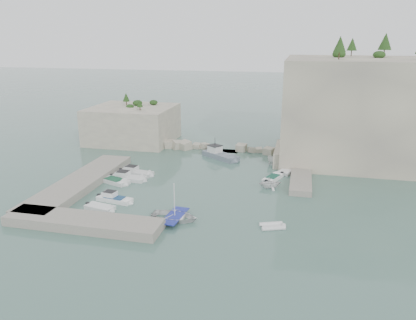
% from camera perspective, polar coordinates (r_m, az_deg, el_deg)
% --- Properties ---
extents(ground, '(400.00, 400.00, 0.00)m').
position_cam_1_polar(ground, '(55.02, -1.42, -4.77)').
color(ground, '#4A6F64').
rests_on(ground, ground).
extents(cliff_east, '(26.00, 22.00, 17.00)m').
position_cam_1_polar(cliff_east, '(74.10, 20.90, 6.64)').
color(cliff_east, beige).
rests_on(cliff_east, ground).
extents(cliff_terrace, '(8.00, 10.00, 2.50)m').
position_cam_1_polar(cliff_terrace, '(70.10, 12.68, 0.71)').
color(cliff_terrace, beige).
rests_on(cliff_terrace, ground).
extents(outcrop_west, '(16.00, 14.00, 7.00)m').
position_cam_1_polar(outcrop_west, '(83.13, -10.55, 4.97)').
color(outcrop_west, beige).
rests_on(outcrop_west, ground).
extents(quay_west, '(5.00, 24.00, 1.10)m').
position_cam_1_polar(quay_west, '(60.30, -17.54, -3.05)').
color(quay_west, '#9E9689').
rests_on(quay_west, ground).
extents(quay_south, '(18.00, 4.00, 1.10)m').
position_cam_1_polar(quay_south, '(47.79, -17.15, -8.35)').
color(quay_south, '#9E9689').
rests_on(quay_south, ground).
extents(ledge_east, '(3.00, 16.00, 0.80)m').
position_cam_1_polar(ledge_east, '(62.71, 12.96, -2.05)').
color(ledge_east, '#9E9689').
rests_on(ledge_east, ground).
extents(breakwater, '(28.00, 3.00, 1.40)m').
position_cam_1_polar(breakwater, '(75.40, 2.02, 1.83)').
color(breakwater, beige).
rests_on(breakwater, ground).
extents(motorboat_a, '(6.11, 2.61, 1.40)m').
position_cam_1_polar(motorboat_a, '(63.51, -10.05, -2.01)').
color(motorboat_a, silver).
rests_on(motorboat_a, ground).
extents(motorboat_b, '(5.97, 2.28, 1.40)m').
position_cam_1_polar(motorboat_b, '(61.34, -11.16, -2.76)').
color(motorboat_b, silver).
rests_on(motorboat_b, ground).
extents(motorboat_c, '(5.59, 3.62, 0.70)m').
position_cam_1_polar(motorboat_c, '(60.67, -13.03, -3.11)').
color(motorboat_c, silver).
rests_on(motorboat_c, ground).
extents(motorboat_d, '(5.40, 2.38, 1.40)m').
position_cam_1_polar(motorboat_d, '(53.92, -12.97, -5.69)').
color(motorboat_d, white).
rests_on(motorboat_d, ground).
extents(motorboat_e, '(4.25, 2.41, 0.70)m').
position_cam_1_polar(motorboat_e, '(51.88, -14.94, -6.76)').
color(motorboat_e, white).
rests_on(motorboat_e, ground).
extents(rowboat, '(5.79, 4.33, 1.14)m').
position_cam_1_polar(rowboat, '(47.72, -4.69, -8.36)').
color(rowboat, white).
rests_on(rowboat, ground).
extents(inflatable_dinghy, '(3.23, 2.36, 0.44)m').
position_cam_1_polar(inflatable_dinghy, '(46.28, 9.00, -9.37)').
color(inflatable_dinghy, silver).
rests_on(inflatable_dinghy, ground).
extents(tender_east_a, '(3.93, 3.67, 1.67)m').
position_cam_1_polar(tender_east_a, '(57.85, 8.69, -3.85)').
color(tender_east_a, white).
rests_on(tender_east_a, ground).
extents(tender_east_b, '(3.13, 4.85, 0.70)m').
position_cam_1_polar(tender_east_b, '(60.98, 9.10, -2.77)').
color(tender_east_b, white).
rests_on(tender_east_b, ground).
extents(tender_east_c, '(3.68, 5.69, 0.70)m').
position_cam_1_polar(tender_east_c, '(65.15, 11.33, -1.60)').
color(tender_east_c, white).
rests_on(tender_east_c, ground).
extents(tender_east_d, '(4.81, 2.05, 1.82)m').
position_cam_1_polar(tender_east_d, '(67.92, 10.27, -0.77)').
color(tender_east_d, white).
rests_on(tender_east_d, ground).
extents(work_boat, '(7.81, 6.41, 2.20)m').
position_cam_1_polar(work_boat, '(70.88, 1.77, 0.26)').
color(work_boat, slate).
rests_on(work_boat, ground).
extents(rowboat_mast, '(0.10, 0.10, 4.20)m').
position_cam_1_polar(rowboat_mast, '(46.64, -4.76, -5.39)').
color(rowboat_mast, white).
rests_on(rowboat_mast, rowboat).
extents(vegetation, '(53.48, 13.88, 13.40)m').
position_cam_1_polar(vegetation, '(74.05, 17.48, 14.33)').
color(vegetation, '#1E4219').
rests_on(vegetation, ground).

